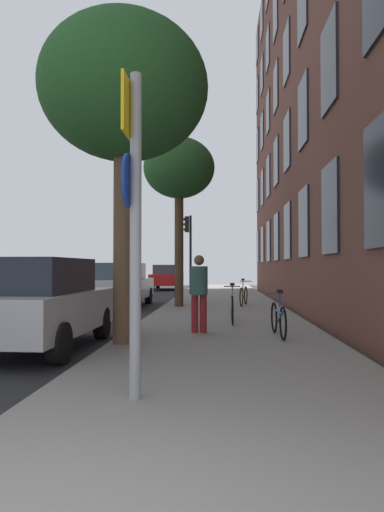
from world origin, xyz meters
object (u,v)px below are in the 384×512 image
object	(u,v)px
tree_near	(124,91)
car_0	(35,303)
pedestrian_0	(199,288)
sign_post	(133,208)
bicycle_1	(232,307)
bicycle_2	(244,295)
tree_far	(179,170)
car_2	(167,277)
car_1	(120,284)
bicycle_0	(278,318)
traffic_light	(189,240)

from	to	relation	value
tree_near	car_0	size ratio (longest dim) A/B	1.48
tree_near	pedestrian_0	size ratio (longest dim) A/B	3.65
sign_post	pedestrian_0	xyz separation A→B (m)	(0.47, 4.79, -1.05)
bicycle_1	car_0	world-z (taller)	car_0
sign_post	bicycle_2	xyz separation A→B (m)	(1.75, 11.58, -1.60)
tree_near	tree_far	xyz separation A→B (m)	(0.30, 7.77, 0.23)
sign_post	tree_far	xyz separation A→B (m)	(-0.51, 11.14, 2.78)
pedestrian_0	car_0	bearing A→B (deg)	-151.71
tree_near	bicycle_1	size ratio (longest dim) A/B	3.38
tree_near	tree_far	size ratio (longest dim) A/B	1.00
car_0	car_2	world-z (taller)	same
tree_far	car_1	xyz separation A→B (m)	(-2.30, 1.03, -4.03)
bicycle_0	car_1	distance (m)	9.24
bicycle_2	car_1	size ratio (longest dim) A/B	0.40
sign_post	bicycle_2	distance (m)	11.82
sign_post	car_0	distance (m)	4.22
traffic_light	tree_far	bearing A→B (deg)	-88.76
bicycle_0	car_2	xyz separation A→B (m)	(-4.58, 20.77, 0.36)
bicycle_1	pedestrian_0	xyz separation A→B (m)	(-0.74, -1.79, 0.54)
tree_near	car_2	xyz separation A→B (m)	(-1.72, 21.73, -3.80)
sign_post	tree_near	size ratio (longest dim) A/B	0.58
car_2	car_1	bearing A→B (deg)	-91.23
traffic_light	bicycle_2	bearing A→B (deg)	-70.60
tree_far	car_2	xyz separation A→B (m)	(-2.03, 13.95, -4.03)
bicycle_2	car_1	xyz separation A→B (m)	(-4.57, 0.60, 0.35)
tree_far	car_0	size ratio (longest dim) A/B	1.49
traffic_light	bicycle_2	world-z (taller)	traffic_light
sign_post	bicycle_2	world-z (taller)	sign_post
traffic_light	car_2	xyz separation A→B (m)	(-1.87, 6.65, -2.00)
pedestrian_0	tree_near	bearing A→B (deg)	-132.20
traffic_light	pedestrian_0	size ratio (longest dim) A/B	2.49
traffic_light	bicycle_1	size ratio (longest dim) A/B	2.30
tree_far	car_1	bearing A→B (deg)	155.84
sign_post	pedestrian_0	bearing A→B (deg)	84.41
bicycle_0	bicycle_2	distance (m)	7.26
car_2	traffic_light	bearing A→B (deg)	-74.29
tree_near	tree_far	distance (m)	7.78
bicycle_1	bicycle_2	size ratio (longest dim) A/B	1.06
tree_far	car_0	distance (m)	9.05
bicycle_1	bicycle_2	bearing A→B (deg)	83.82
tree_far	traffic_light	bearing A→B (deg)	91.24
traffic_light	car_0	xyz separation A→B (m)	(-1.71, -15.19, -2.00)
bicycle_0	pedestrian_0	bearing A→B (deg)	163.63
car_0	car_1	bearing A→B (deg)	92.83
pedestrian_0	car_2	world-z (taller)	pedestrian_0
bicycle_0	bicycle_1	world-z (taller)	bicycle_1
bicycle_1	car_1	distance (m)	6.90
traffic_light	car_2	distance (m)	7.19
bicycle_0	bicycle_1	size ratio (longest dim) A/B	0.94
tree_near	bicycle_0	size ratio (longest dim) A/B	3.58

